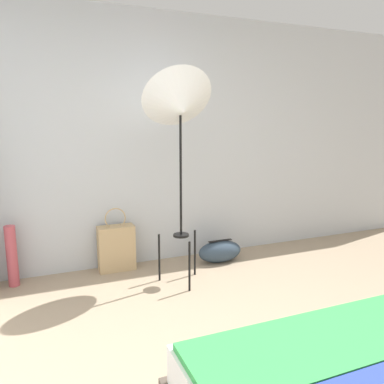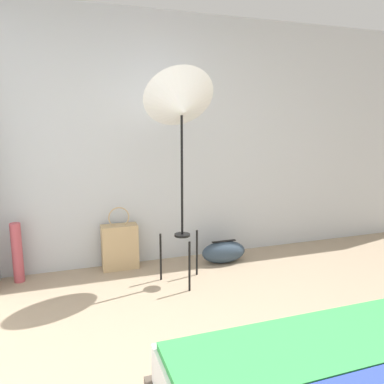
{
  "view_description": "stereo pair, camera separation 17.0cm",
  "coord_description": "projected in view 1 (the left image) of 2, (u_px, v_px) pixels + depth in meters",
  "views": [
    {
      "loc": [
        -1.03,
        -1.44,
        1.49
      ],
      "look_at": [
        0.15,
        1.48,
        0.91
      ],
      "focal_mm": 35.0,
      "sensor_mm": 36.0,
      "label": 1
    },
    {
      "loc": [
        -0.87,
        -1.5,
        1.49
      ],
      "look_at": [
        0.15,
        1.48,
        0.91
      ],
      "focal_mm": 35.0,
      "sensor_mm": 36.0,
      "label": 2
    }
  ],
  "objects": [
    {
      "name": "duffel_bag",
      "position": [
        220.0,
        251.0,
        4.05
      ],
      "size": [
        0.49,
        0.23,
        0.24
      ],
      "color": "#2D3D4C",
      "rests_on": "ground_plane"
    },
    {
      "name": "wall_back",
      "position": [
        146.0,
        141.0,
        3.89
      ],
      "size": [
        8.0,
        0.05,
        2.6
      ],
      "color": "#B7BCC1",
      "rests_on": "ground_plane"
    },
    {
      "name": "photo_umbrella",
      "position": [
        180.0,
        107.0,
        3.27
      ],
      "size": [
        0.65,
        0.58,
        1.97
      ],
      "color": "black",
      "rests_on": "ground_plane"
    },
    {
      "name": "paper_roll",
      "position": [
        12.0,
        256.0,
        3.43
      ],
      "size": [
        0.1,
        0.1,
        0.57
      ],
      "color": "#BC4C56",
      "rests_on": "ground_plane"
    },
    {
      "name": "tote_bag",
      "position": [
        116.0,
        248.0,
        3.81
      ],
      "size": [
        0.37,
        0.17,
        0.65
      ],
      "color": "tan",
      "rests_on": "ground_plane"
    }
  ]
}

